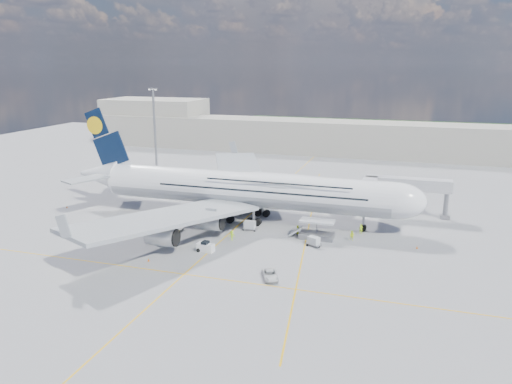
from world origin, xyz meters
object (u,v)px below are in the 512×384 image
(baggage_tug, at_px, (205,247))
(cone_wing_right_inner, at_px, (162,237))
(cargo_loader, at_px, (316,232))
(dolly_row_b, at_px, (175,228))
(dolly_nose_near, at_px, (250,225))
(crew_van, at_px, (298,230))
(airliner, at_px, (246,189))
(cone_nose, at_px, (417,247))
(dolly_row_c, at_px, (162,237))
(crew_nose, at_px, (361,229))
(catering_truck_outer, at_px, (197,179))
(cone_wing_left_inner, at_px, (225,196))
(crew_wing, at_px, (175,227))
(cone_wing_right_outer, at_px, (149,260))
(dolly_nose_far, at_px, (314,241))
(catering_truck_inner, at_px, (222,183))
(crew_tug, at_px, (232,235))
(service_van, at_px, (270,275))
(crew_loader, at_px, (352,236))
(cone_tail, at_px, (67,207))
(cone_wing_left_outer, at_px, (223,192))
(dolly_back, at_px, (111,219))
(dolly_row_a, at_px, (93,231))
(jet_bridge, at_px, (393,187))
(light_mast, at_px, (155,130))

(baggage_tug, relative_size, cone_wing_right_inner, 5.67)
(cargo_loader, xyz_separation_m, dolly_row_b, (-28.00, -3.79, -0.87))
(dolly_nose_near, distance_m, crew_van, 9.75)
(dolly_nose_near, distance_m, cone_wing_right_inner, 17.44)
(airliner, relative_size, cone_nose, 155.10)
(dolly_row_c, bearing_deg, crew_nose, 20.44)
(catering_truck_outer, xyz_separation_m, cone_wing_left_inner, (11.90, -9.90, -1.47))
(crew_wing, bearing_deg, cone_wing_right_outer, -175.04)
(dolly_nose_far, distance_m, cone_nose, 18.65)
(catering_truck_inner, xyz_separation_m, crew_tug, (16.31, -36.38, -0.68))
(dolly_row_c, xyz_separation_m, crew_wing, (-0.97, 7.20, -0.39))
(dolly_nose_near, xyz_separation_m, crew_wing, (-14.27, -4.63, -0.24))
(catering_truck_inner, xyz_separation_m, service_van, (28.02, -50.98, -0.97))
(dolly_nose_far, xyz_separation_m, crew_nose, (7.56, 9.46, 0.03))
(dolly_nose_far, height_order, cone_wing_right_inner, dolly_nose_far)
(crew_loader, bearing_deg, dolly_row_b, -157.06)
(dolly_row_c, distance_m, catering_truck_inner, 41.85)
(dolly_row_b, relative_size, dolly_nose_near, 1.15)
(baggage_tug, xyz_separation_m, cone_tail, (-41.52, 15.77, -0.62))
(dolly_nose_near, relative_size, catering_truck_outer, 0.47)
(cone_tail, bearing_deg, cone_wing_left_outer, 39.35)
(dolly_back, distance_m, service_van, 44.55)
(catering_truck_inner, distance_m, cone_wing_right_inner, 39.73)
(catering_truck_outer, bearing_deg, crew_van, -47.77)
(dolly_row_a, height_order, cone_tail, dolly_row_a)
(crew_nose, bearing_deg, crew_van, 166.10)
(dolly_nose_far, xyz_separation_m, crew_loader, (6.34, 5.02, 0.03))
(cargo_loader, height_order, baggage_tug, cargo_loader)
(crew_wing, relative_size, cone_wing_left_outer, 3.03)
(catering_truck_outer, xyz_separation_m, crew_nose, (47.33, -27.34, -0.73))
(dolly_row_a, bearing_deg, cone_wing_left_outer, 70.89)
(dolly_row_a, bearing_deg, cone_tail, 137.90)
(cone_wing_left_inner, bearing_deg, cone_wing_right_inner, -90.96)
(crew_wing, xyz_separation_m, cone_wing_right_inner, (-0.14, -5.16, -0.49))
(dolly_nose_near, bearing_deg, jet_bridge, 32.44)
(cone_wing_left_outer, distance_m, cone_tail, 37.93)
(baggage_tug, relative_size, cone_nose, 6.42)
(cone_wing_right_inner, bearing_deg, crew_loader, 15.86)
(dolly_row_c, xyz_separation_m, crew_van, (23.03, 12.39, -0.26))
(baggage_tug, bearing_deg, service_van, -21.57)
(airliner, relative_size, crew_tug, 42.04)
(cone_tail, bearing_deg, crew_loader, -1.84)
(cargo_loader, relative_size, crew_tug, 4.53)
(light_mast, height_order, crew_loader, light_mast)
(crew_wing, bearing_deg, dolly_row_a, 114.55)
(crew_tug, bearing_deg, crew_van, 19.41)
(dolly_back, distance_m, crew_wing, 16.10)
(cone_wing_right_outer, bearing_deg, cone_wing_left_outer, 95.75)
(cargo_loader, distance_m, cone_wing_right_outer, 31.86)
(crew_nose, xyz_separation_m, cone_nose, (10.57, -5.14, -0.73))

